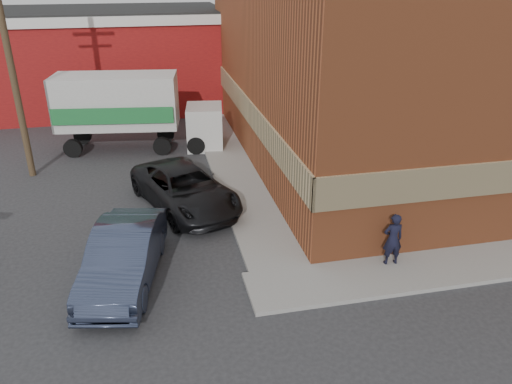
{
  "coord_description": "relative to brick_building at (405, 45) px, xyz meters",
  "views": [
    {
      "loc": [
        -2.59,
        -11.41,
        7.87
      ],
      "look_at": [
        0.34,
        1.99,
        1.6
      ],
      "focal_mm": 35.0,
      "sensor_mm": 36.0,
      "label": 1
    }
  ],
  "objects": [
    {
      "name": "sidewalk_west",
      "position": [
        -7.9,
        0.0,
        -4.62
      ],
      "size": [
        1.8,
        18.0,
        0.12
      ],
      "primitive_type": "cube",
      "color": "gray",
      "rests_on": "ground"
    },
    {
      "name": "sedan",
      "position": [
        -12.11,
        -8.5,
        -3.92
      ],
      "size": [
        2.5,
        4.84,
        1.52
      ],
      "primitive_type": "imported",
      "rotation": [
        0.0,
        0.0,
        -0.2
      ],
      "color": "#313951",
      "rests_on": "ground"
    },
    {
      "name": "man",
      "position": [
        -4.77,
        -9.41,
        -3.78
      ],
      "size": [
        0.58,
        0.39,
        1.56
      ],
      "primitive_type": "imported",
      "rotation": [
        0.0,
        0.0,
        3.11
      ],
      "color": "black",
      "rests_on": "sidewalk_south"
    },
    {
      "name": "suv_a",
      "position": [
        -10.12,
        -4.29,
        -3.97
      ],
      "size": [
        4.02,
        5.66,
        1.43
      ],
      "primitive_type": "imported",
      "rotation": [
        0.0,
        0.0,
        0.36
      ],
      "color": "black",
      "rests_on": "ground"
    },
    {
      "name": "ground",
      "position": [
        -8.5,
        -9.0,
        -4.68
      ],
      "size": [
        90.0,
        90.0,
        0.0
      ],
      "primitive_type": "plane",
      "color": "#28282B",
      "rests_on": "ground"
    },
    {
      "name": "utility_pole",
      "position": [
        -16.0,
        0.0,
        0.06
      ],
      "size": [
        2.0,
        0.26,
        9.0
      ],
      "color": "#4A3825",
      "rests_on": "ground"
    },
    {
      "name": "brick_building",
      "position": [
        0.0,
        0.0,
        0.0
      ],
      "size": [
        14.25,
        18.25,
        9.36
      ],
      "color": "#984927",
      "rests_on": "ground"
    },
    {
      "name": "warehouse",
      "position": [
        -14.5,
        11.0,
        -1.87
      ],
      "size": [
        16.3,
        8.3,
        5.6
      ],
      "color": "maroon",
      "rests_on": "ground"
    },
    {
      "name": "box_truck",
      "position": [
        -11.83,
        2.41,
        -2.69
      ],
      "size": [
        7.21,
        3.02,
        3.45
      ],
      "rotation": [
        0.0,
        0.0,
        -0.14
      ],
      "color": "silver",
      "rests_on": "ground"
    }
  ]
}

